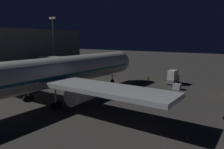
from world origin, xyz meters
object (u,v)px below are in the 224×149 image
object	(u,v)px
baggage_container_mid_row	(177,87)
ground_crew_marshaller_fwd	(148,79)
apron_floodlight_mast	(54,42)
catering_truck	(173,77)
jet_bridge	(68,62)
traffic_cone_nose_port	(129,80)
traffic_cone_nose_starboard	(117,79)
traffic_cone_wingtip_svc_side	(187,138)
airliner_at_gate	(39,75)

from	to	relation	value
baggage_container_mid_row	ground_crew_marshaller_fwd	bearing A→B (deg)	-23.55
apron_floodlight_mast	catering_truck	world-z (taller)	apron_floodlight_mast
jet_bridge	traffic_cone_nose_port	world-z (taller)	jet_bridge
traffic_cone_nose_starboard	traffic_cone_wingtip_svc_side	xyz separation A→B (m)	(-30.02, 28.90, 0.00)
ground_crew_marshaller_fwd	traffic_cone_nose_starboard	world-z (taller)	ground_crew_marshaller_fwd
airliner_at_gate	ground_crew_marshaller_fwd	size ratio (longest dim) A/B	36.96
catering_truck	traffic_cone_nose_port	bearing A→B (deg)	16.24
baggage_container_mid_row	jet_bridge	bearing A→B (deg)	15.40
apron_floodlight_mast	ground_crew_marshaller_fwd	xyz separation A→B (m)	(-33.09, -6.72, -10.48)
baggage_container_mid_row	traffic_cone_nose_port	world-z (taller)	baggage_container_mid_row
baggage_container_mid_row	traffic_cone_nose_port	bearing A→B (deg)	-8.22
catering_truck	baggage_container_mid_row	size ratio (longest dim) A/B	2.77
airliner_at_gate	traffic_cone_nose_port	world-z (taller)	airliner_at_gate
baggage_container_mid_row	traffic_cone_nose_starboard	xyz separation A→B (m)	(19.85, -2.23, -0.44)
catering_truck	baggage_container_mid_row	xyz separation A→B (m)	(-3.11, 5.83, -1.26)
jet_bridge	catering_truck	distance (m)	30.80
apron_floodlight_mast	traffic_cone_nose_starboard	bearing A→B (deg)	-168.92
apron_floodlight_mast	baggage_container_mid_row	world-z (taller)	apron_floodlight_mast
ground_crew_marshaller_fwd	traffic_cone_wingtip_svc_side	bearing A→B (deg)	123.08
baggage_container_mid_row	apron_floodlight_mast	bearing A→B (deg)	3.10
catering_truck	traffic_cone_nose_starboard	xyz separation A→B (m)	(16.74, 3.59, -1.70)
jet_bridge	airliner_at_gate	bearing A→B (deg)	122.53
baggage_container_mid_row	ground_crew_marshaller_fwd	xyz separation A→B (m)	(10.05, -4.38, 0.23)
traffic_cone_nose_port	traffic_cone_wingtip_svc_side	size ratio (longest dim) A/B	1.00
jet_bridge	baggage_container_mid_row	bearing A→B (deg)	-164.60
catering_truck	ground_crew_marshaller_fwd	bearing A→B (deg)	11.74
airliner_at_gate	jet_bridge	world-z (taller)	airliner_at_gate
apron_floodlight_mast	traffic_cone_nose_port	size ratio (longest dim) A/B	36.22
baggage_container_mid_row	ground_crew_marshaller_fwd	distance (m)	10.97
apron_floodlight_mast	ground_crew_marshaller_fwd	distance (m)	35.36
baggage_container_mid_row	traffic_cone_nose_starboard	bearing A→B (deg)	-6.41
catering_truck	traffic_cone_wingtip_svc_side	bearing A→B (deg)	112.23
traffic_cone_nose_port	jet_bridge	bearing A→B (deg)	35.58
jet_bridge	traffic_cone_nose_port	bearing A→B (deg)	-144.42
jet_bridge	traffic_cone_wingtip_svc_side	distance (m)	44.69
jet_bridge	ground_crew_marshaller_fwd	world-z (taller)	jet_bridge
traffic_cone_wingtip_svc_side	traffic_cone_nose_starboard	bearing A→B (deg)	-43.91
ground_crew_marshaller_fwd	traffic_cone_nose_starboard	xyz separation A→B (m)	(9.79, 2.15, -0.67)
airliner_at_gate	traffic_cone_nose_starboard	distance (m)	30.79
jet_bridge	apron_floodlight_mast	distance (m)	15.30
jet_bridge	ground_crew_marshaller_fwd	bearing A→B (deg)	-147.76
baggage_container_mid_row	traffic_cone_wingtip_svc_side	size ratio (longest dim) A/B	3.19
traffic_cone_nose_starboard	airliner_at_gate	bearing A→B (deg)	94.17
jet_bridge	apron_floodlight_mast	bearing A→B (deg)	-24.77
ground_crew_marshaller_fwd	traffic_cone_wingtip_svc_side	xyz separation A→B (m)	(-20.23, 31.05, -0.67)
airliner_at_gate	baggage_container_mid_row	bearing A→B (deg)	-122.24
baggage_container_mid_row	traffic_cone_wingtip_svc_side	bearing A→B (deg)	110.88
ground_crew_marshaller_fwd	traffic_cone_nose_port	size ratio (longest dim) A/B	3.13
catering_truck	traffic_cone_wingtip_svc_side	distance (m)	35.15
traffic_cone_wingtip_svc_side	apron_floodlight_mast	bearing A→B (deg)	-24.53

